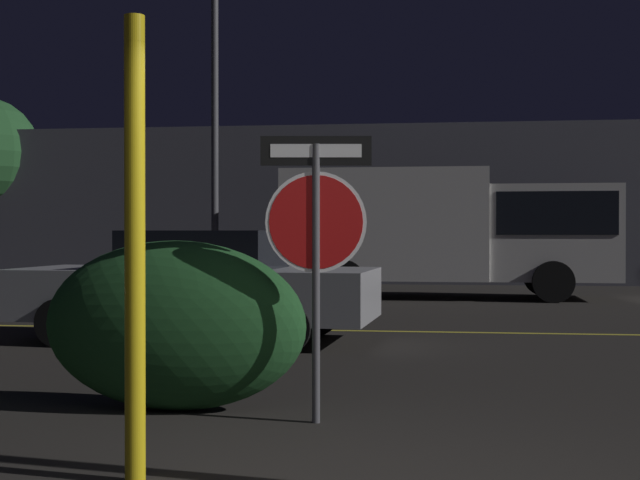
# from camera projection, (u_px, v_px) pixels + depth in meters

# --- Properties ---
(road_center_stripe) EXTENTS (41.66, 0.12, 0.01)m
(road_center_stripe) POSITION_uv_depth(u_px,v_px,m) (416.00, 332.00, 12.67)
(road_center_stripe) COLOR gold
(road_center_stripe) RESTS_ON ground_plane
(stop_sign) EXTENTS (0.82, 0.13, 2.14)m
(stop_sign) POSITION_uv_depth(u_px,v_px,m) (316.00, 222.00, 6.63)
(stop_sign) COLOR #4C4C51
(stop_sign) RESTS_ON ground_plane
(yellow_pole_left) EXTENTS (0.12, 0.12, 2.65)m
(yellow_pole_left) POSITION_uv_depth(u_px,v_px,m) (135.00, 249.00, 5.05)
(yellow_pole_left) COLOR yellow
(yellow_pole_left) RESTS_ON ground_plane
(hedge_bush_2) EXTENTS (2.13, 0.79, 1.36)m
(hedge_bush_2) POSITION_uv_depth(u_px,v_px,m) (175.00, 325.00, 7.10)
(hedge_bush_2) COLOR #1E4C23
(hedge_bush_2) RESTS_ON ground_plane
(passing_car_2) EXTENTS (4.83, 2.23, 1.44)m
(passing_car_2) POSITION_uv_depth(u_px,v_px,m) (197.00, 285.00, 11.60)
(passing_car_2) COLOR #9E9EA3
(passing_car_2) RESTS_ON ground_plane
(delivery_truck) EXTENTS (7.05, 2.42, 2.76)m
(delivery_truck) POSITION_uv_depth(u_px,v_px,m) (452.00, 227.00, 19.17)
(delivery_truck) COLOR silver
(delivery_truck) RESTS_ON ground_plane
(street_lamp) EXTENTS (0.41, 0.41, 7.96)m
(street_lamp) POSITION_uv_depth(u_px,v_px,m) (215.00, 79.00, 19.88)
(street_lamp) COLOR #4C4C51
(street_lamp) RESTS_ON ground_plane
(building_backdrop) EXTENTS (37.39, 4.66, 4.35)m
(building_backdrop) POSITION_uv_depth(u_px,v_px,m) (478.00, 206.00, 26.02)
(building_backdrop) COLOR #4C4C56
(building_backdrop) RESTS_ON ground_plane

